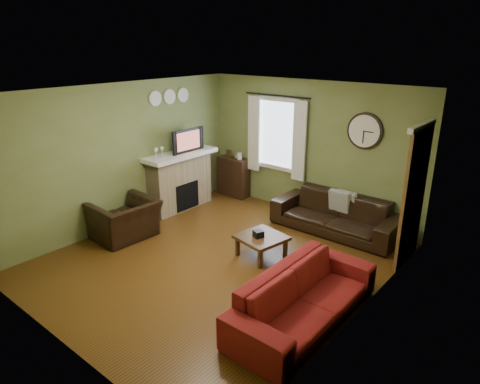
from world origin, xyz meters
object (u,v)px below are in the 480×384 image
Objects in this scene: sofa_brown at (336,214)px; sofa_red at (304,297)px; bookshelf at (233,177)px; coffee_table at (261,246)px; armchair at (125,220)px.

sofa_brown is 1.02× the size of sofa_red.
sofa_red is at bearing -70.08° from sofa_brown.
sofa_brown reaches higher than sofa_red.
bookshelf reaches higher than coffee_table.
sofa_brown is at bearing 136.29° from armchair.
coffee_table is (2.25, 0.95, -0.16)m from armchair.
sofa_brown is at bearing -6.27° from bookshelf.
sofa_brown is at bearing 19.92° from sofa_red.
bookshelf is 2.68m from sofa_brown.
sofa_brown is (2.66, -0.29, -0.10)m from bookshelf.
coffee_table is at bearing -105.47° from sofa_brown.
sofa_brown is 3.38× the size of coffee_table.
armchair is at bearing 89.45° from sofa_red.
armchair reaches higher than coffee_table.
sofa_brown is 3.73m from armchair.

